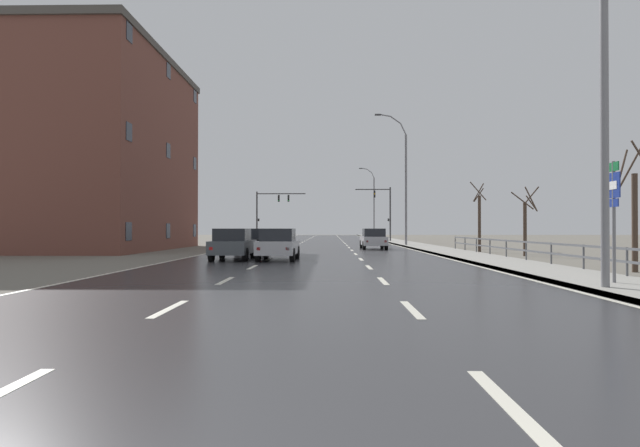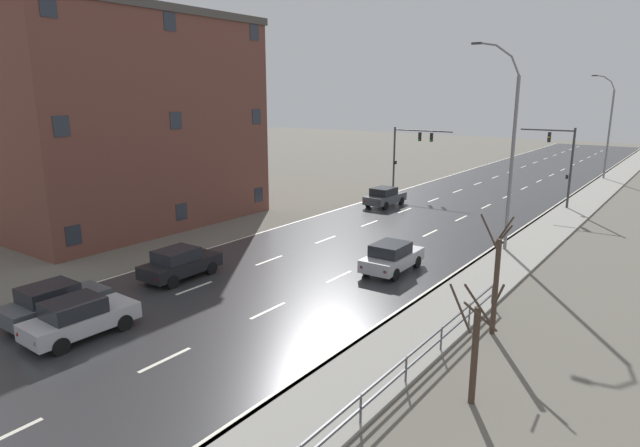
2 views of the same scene
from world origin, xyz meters
TOP-DOWN VIEW (x-y plane):
  - ground_plane at (0.00, 48.00)m, footprint 160.00×160.00m
  - road_asphalt_strip at (0.00, 60.00)m, footprint 14.00×120.00m
  - sidewalk_right at (8.43, 60.00)m, footprint 3.00×120.00m
  - street_lamp_midground at (7.42, 44.09)m, footprint 2.89×0.24m
  - street_lamp_distant at (7.46, 77.73)m, footprint 2.40×0.24m
  - traffic_signal_right at (7.22, 58.83)m, footprint 4.21×0.36m
  - traffic_signal_left at (-6.41, 58.94)m, footprint 5.88×0.36m
  - car_near_right at (-4.00, 29.57)m, footprint 1.91×4.14m
  - car_far_right at (-4.52, 51.23)m, footprint 1.94×4.16m
  - car_far_left at (-4.05, 23.16)m, footprint 1.85×4.11m
  - car_distant at (4.06, 36.73)m, footprint 1.90×4.13m
  - car_mid_centre at (-1.77, 22.92)m, footprint 1.92×4.14m
  - brick_building at (-16.88, 35.79)m, footprint 11.46×17.89m
  - bare_tree_mid at (11.94, 27.27)m, footprint 1.61×1.74m
  - bare_tree_far at (10.80, 32.46)m, footprint 1.11×1.14m

SIDE VIEW (x-z plane):
  - ground_plane at x=0.00m, z-range -0.12..0.00m
  - road_asphalt_strip at x=0.00m, z-range 0.00..0.02m
  - sidewalk_right at x=8.43m, z-range 0.00..0.12m
  - car_near_right at x=-4.00m, z-range 0.02..1.59m
  - car_far_right at x=-4.52m, z-range 0.02..1.59m
  - car_far_left at x=-4.05m, z-range 0.02..1.59m
  - car_distant at x=4.06m, z-range 0.02..1.59m
  - car_mid_centre at x=-1.77m, z-range 0.02..1.59m
  - bare_tree_mid at x=11.94m, z-range -0.14..3.84m
  - bare_tree_far at x=10.80m, z-range -0.22..4.49m
  - traffic_signal_right at x=7.22m, z-range 0.92..7.36m
  - traffic_signal_left at x=-6.41m, z-range 1.17..7.13m
  - street_lamp_distant at x=7.46m, z-range -0.10..10.87m
  - street_lamp_midground at x=7.42m, z-range -0.16..11.74m
  - brick_building at x=-16.88m, z-range 0.01..14.43m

